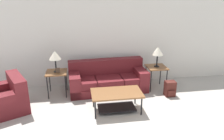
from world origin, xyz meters
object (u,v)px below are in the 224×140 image
at_px(coffee_table, 117,97).
at_px(table_lamp_right, 158,51).
at_px(side_table_left, 57,74).
at_px(couch, 108,80).
at_px(armchair, 6,99).
at_px(backpack, 170,89).
at_px(side_table_right, 156,69).
at_px(table_lamp_left, 55,56).

height_order(coffee_table, table_lamp_right, table_lamp_right).
xyz_separation_m(coffee_table, side_table_left, (-1.39, 1.09, 0.23)).
relative_size(couch, armchair, 1.67).
height_order(couch, backpack, couch).
relative_size(coffee_table, backpack, 2.83).
height_order(side_table_right, backpack, side_table_right).
bearing_deg(armchair, table_lamp_left, 31.55).
bearing_deg(couch, table_lamp_left, -176.44).
xyz_separation_m(side_table_right, table_lamp_right, (-0.00, -0.00, 0.50)).
xyz_separation_m(coffee_table, table_lamp_right, (1.32, 1.09, 0.73)).
xyz_separation_m(side_table_left, table_lamp_right, (2.72, -0.00, 0.50)).
distance_m(coffee_table, side_table_left, 1.79).
bearing_deg(coffee_table, armchair, 170.62).
xyz_separation_m(armchair, side_table_right, (3.82, 0.68, 0.29)).
height_order(couch, coffee_table, couch).
height_order(armchair, table_lamp_left, table_lamp_left).
xyz_separation_m(side_table_right, table_lamp_left, (-2.72, -0.00, 0.50)).
height_order(coffee_table, table_lamp_left, table_lamp_left).
bearing_deg(table_lamp_left, coffee_table, -38.09).
bearing_deg(side_table_left, table_lamp_right, -0.00).
distance_m(side_table_left, backpack, 2.99).
relative_size(coffee_table, table_lamp_right, 2.05).
distance_m(table_lamp_left, table_lamp_right, 2.72).
distance_m(side_table_right, table_lamp_left, 2.76).
distance_m(side_table_left, table_lamp_right, 2.76).
distance_m(coffee_table, backpack, 1.63).
relative_size(couch, table_lamp_left, 3.85).
distance_m(couch, backpack, 1.69).
bearing_deg(table_lamp_right, couch, 176.45).
distance_m(armchair, side_table_right, 3.89).
bearing_deg(side_table_right, armchair, -169.92).
relative_size(side_table_left, backpack, 1.59).
xyz_separation_m(side_table_left, table_lamp_left, (0.00, -0.00, 0.50)).
bearing_deg(armchair, coffee_table, -9.38).
xyz_separation_m(table_lamp_left, backpack, (2.92, -0.54, -0.88)).
bearing_deg(side_table_left, table_lamp_left, -63.43).
relative_size(armchair, table_lamp_right, 2.31).
xyz_separation_m(coffee_table, side_table_right, (1.32, 1.09, 0.23)).
distance_m(armchair, coffee_table, 2.54).
xyz_separation_m(armchair, table_lamp_right, (3.82, 0.68, 0.79)).
bearing_deg(side_table_left, couch, 3.56).
distance_m(side_table_right, backpack, 0.69).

